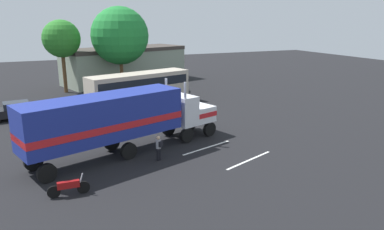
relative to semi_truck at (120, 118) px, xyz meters
name	(u,v)px	position (x,y,z in m)	size (l,w,h in m)	color
ground_plane	(185,134)	(5.53, 2.27, -2.52)	(120.00, 120.00, 0.00)	black
lane_stripe_near	(207,148)	(5.78, -1.23, -2.52)	(4.40, 0.16, 0.01)	silver
lane_stripe_mid	(249,160)	(7.24, -4.43, -2.52)	(4.40, 0.16, 0.01)	silver
semi_truck	(120,118)	(0.00, 0.00, 0.00)	(14.23, 6.73, 4.50)	silver
person_bystander	(159,147)	(1.93, -2.10, -1.63)	(0.42, 0.48, 1.63)	black
parked_bus	(139,86)	(5.02, 13.15, -0.46)	(11.28, 5.43, 3.40)	#BFB29E
parked_car	(15,110)	(-6.77, 12.53, -1.72)	(4.56, 2.24, 1.57)	black
motorcycle	(69,187)	(-3.83, -4.78, -2.04)	(2.11, 0.28, 1.12)	black
tree_left	(120,36)	(5.46, 22.96, 4.22)	(7.15, 7.15, 10.33)	brown
tree_center	(61,39)	(-1.41, 23.56, 3.93)	(4.46, 4.46, 8.72)	brown
building_backdrop	(125,63)	(7.24, 28.36, 0.12)	(18.22, 11.00, 4.87)	gray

